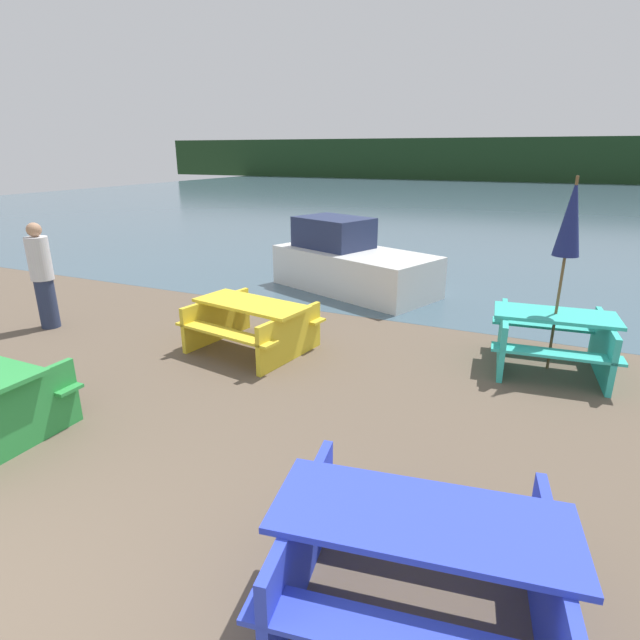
% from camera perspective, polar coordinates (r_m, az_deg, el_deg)
% --- Properties ---
extents(water, '(60.00, 50.00, 0.00)m').
position_cam_1_polar(water, '(33.17, 19.27, 12.94)').
color(water, '#425B6B').
rests_on(water, ground_plane).
extents(far_treeline, '(80.00, 1.60, 4.00)m').
position_cam_1_polar(far_treeline, '(53.00, 21.84, 16.65)').
color(far_treeline, '#193319').
rests_on(far_treeline, water).
extents(picnic_table_blue, '(1.96, 1.63, 0.75)m').
position_cam_1_polar(picnic_table_blue, '(3.39, 11.22, -24.89)').
color(picnic_table_blue, blue).
rests_on(picnic_table_blue, ground_plane).
extents(picnic_table_yellow, '(1.89, 1.64, 0.72)m').
position_cam_1_polar(picnic_table_yellow, '(7.30, -7.82, -0.11)').
color(picnic_table_yellow, yellow).
rests_on(picnic_table_yellow, ground_plane).
extents(picnic_table_teal, '(1.62, 1.51, 0.78)m').
position_cam_1_polar(picnic_table_teal, '(7.25, 25.00, -1.72)').
color(picnic_table_teal, '#33B7A8').
rests_on(picnic_table_teal, ground_plane).
extents(umbrella_navy, '(0.32, 0.32, 2.50)m').
position_cam_1_polar(umbrella_navy, '(6.91, 26.75, 10.29)').
color(umbrella_navy, brown).
rests_on(umbrella_navy, ground_plane).
extents(boat, '(3.72, 2.69, 1.46)m').
position_cam_1_polar(boat, '(10.47, 3.51, 6.47)').
color(boat, silver).
rests_on(boat, water).
extents(person, '(0.34, 0.34, 1.72)m').
position_cam_1_polar(person, '(9.21, -29.15, 4.39)').
color(person, '#283351').
rests_on(person, ground_plane).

